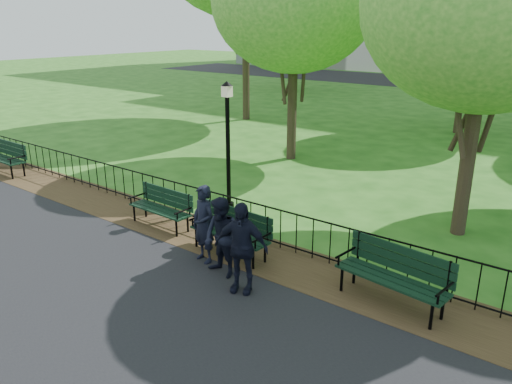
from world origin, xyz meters
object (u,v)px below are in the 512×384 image
Objects in this scene: person_mid at (222,238)px; park_bench_left_a at (163,203)px; park_bench_left_c at (6,154)px; park_bench_right_a at (395,270)px; park_bench_main at (220,223)px; tree_near_w at (295,1)px; person_right at (241,247)px; lamppost at (228,141)px; tree_near_e at (490,4)px; tree_far_c at (474,0)px; person_left at (204,224)px; taxi at (433,72)px.

park_bench_left_a is at bearing 168.92° from person_mid.
park_bench_right_a is (13.03, 0.05, 0.01)m from park_bench_left_c.
tree_near_w is at bearing 114.98° from park_bench_main.
person_mid is at bearing 141.28° from person_right.
person_right is (10.69, -1.22, 0.23)m from park_bench_left_c.
park_bench_right_a is 5.71m from lamppost.
tree_far_c reaches higher than tree_near_e.
person_left is (9.36, -0.76, 0.18)m from park_bench_left_c.
tree_far_c reaches higher than park_bench_right_a.
tree_far_c is at bearing 58.08° from park_bench_left_c.
park_bench_right_a is 1.19× the size of person_right.
person_mid is at bearing -19.00° from park_bench_left_a.
person_mid is at bearing -51.51° from lamppost.
lamppost is at bearing -159.66° from tree_near_e.
tree_far_c is 20.32m from taxi.
person_right is at bearing -18.71° from park_bench_left_a.
tree_far_c is (9.60, 15.12, 4.83)m from park_bench_left_c.
taxi is at bearing 83.88° from person_right.
park_bench_main is 2.01m from park_bench_left_a.
person_mid is at bearing -88.42° from tree_far_c.
park_bench_left_a is at bearing -146.24° from tree_near_e.
lamppost is 6.45m from tree_near_e.
person_mid is 0.69m from person_right.
lamppost reaches higher than person_mid.
person_right is at bearing -86.17° from tree_far_c.
person_right is at bearing -46.54° from lamppost.
park_bench_right_a is (3.74, 0.26, -0.01)m from park_bench_main.
taxi is at bearing 100.02° from park_bench_left_a.
tree_far_c is at bearing 109.91° from park_bench_right_a.
person_left is (0.07, -0.55, 0.16)m from park_bench_main.
park_bench_left_c is 1.25× the size of person_mid.
person_left is (2.06, -0.78, 0.25)m from park_bench_left_a.
park_bench_right_a reaches higher than park_bench_main.
tree_near_e is (13.01, 3.83, 4.33)m from park_bench_left_c.
taxi is (-4.07, 26.41, -4.44)m from tree_near_w.
park_bench_right_a is 5.75m from tree_near_e.
person_left is at bearing -68.27° from tree_near_w.
park_bench_main is 9.29m from park_bench_left_c.
tree_near_w is 4.75× the size of person_left.
taxi is at bearing 98.76° from tree_near_w.
tree_near_e is 7.19m from person_left.
taxi reaches higher than park_bench_right_a.
park_bench_left_a is at bearing -81.47° from tree_near_w.
tree_near_w is at bearing 124.49° from person_mid.
person_mid is 0.92× the size of person_right.
taxi is (-5.12, 33.45, 0.26)m from park_bench_left_a.
tree_near_e is at bearing 49.62° from park_bench_main.
tree_far_c is (3.36, 8.07, 0.20)m from tree_near_w.
park_bench_right_a is 3.17m from person_mid.
tree_far_c is at bearing 100.02° from person_left.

